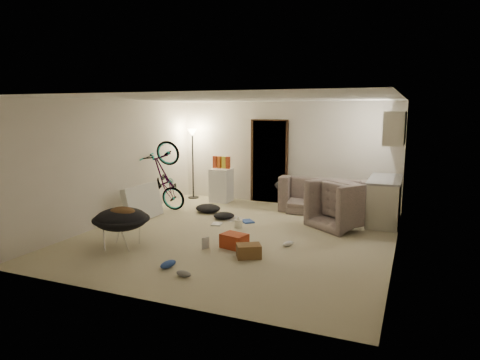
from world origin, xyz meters
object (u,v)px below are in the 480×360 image
at_px(drink_case_a, 249,251).
at_px(mini_fridge, 221,185).
at_px(kitchen_counter, 384,201).
at_px(saucer_chair, 121,224).
at_px(floor_lamp, 193,149).
at_px(sofa, 326,199).
at_px(armchair, 347,210).
at_px(juicer, 238,223).
at_px(tv_box, 143,202).
at_px(bicycle, 165,192).
at_px(drink_case_b, 234,241).

bearing_deg(drink_case_a, mini_fridge, 90.98).
bearing_deg(kitchen_counter, saucer_chair, -139.14).
distance_m(floor_lamp, sofa, 3.69).
bearing_deg(kitchen_counter, armchair, -136.13).
relative_size(sofa, juicer, 8.93).
relative_size(sofa, mini_fridge, 2.46).
bearing_deg(tv_box, sofa, 33.42).
bearing_deg(saucer_chair, mini_fridge, 90.00).
xyz_separation_m(bicycle, drink_case_b, (2.53, -1.88, -0.31)).
xyz_separation_m(bicycle, saucer_chair, (0.76, -2.58, -0.03)).
xyz_separation_m(mini_fridge, drink_case_a, (2.17, -3.65, -0.31)).
bearing_deg(drink_case_b, floor_lamp, 141.63).
relative_size(armchair, drink_case_b, 2.54).
bearing_deg(sofa, drink_case_a, 81.07).
bearing_deg(saucer_chair, kitchen_counter, 40.86).
height_order(armchair, drink_case_a, armchair).
height_order(sofa, saucer_chair, saucer_chair).
relative_size(tv_box, drink_case_b, 2.70).
distance_m(kitchen_counter, tv_box, 5.04).
relative_size(mini_fridge, drink_case_a, 2.23).
bearing_deg(armchair, saucer_chair, 77.37).
relative_size(kitchen_counter, tv_box, 1.34).
relative_size(floor_lamp, drink_case_a, 4.83).
bearing_deg(drink_case_b, tv_box, 172.30).
bearing_deg(mini_fridge, kitchen_counter, -9.58).
bearing_deg(floor_lamp, sofa, -3.23).
height_order(kitchen_counter, bicycle, bicycle).
relative_size(bicycle, drink_case_b, 3.98).
xyz_separation_m(kitchen_counter, juicer, (-2.62, -1.56, -0.35)).
bearing_deg(juicer, drink_case_a, -61.90).
xyz_separation_m(sofa, saucer_chair, (-2.68, -3.88, 0.10)).
relative_size(saucer_chair, drink_case_b, 2.29).
bearing_deg(drink_case_a, bicycle, 112.83).
bearing_deg(mini_fridge, bicycle, -120.15).
height_order(drink_case_b, juicer, drink_case_b).
height_order(floor_lamp, mini_fridge, floor_lamp).
bearing_deg(saucer_chair, floor_lamp, 101.93).
distance_m(bicycle, juicer, 2.25).
height_order(bicycle, saucer_chair, bicycle).
bearing_deg(armchair, bicycle, 40.25).
height_order(sofa, drink_case_b, sofa).
relative_size(kitchen_counter, drink_case_b, 3.62).
height_order(sofa, drink_case_a, sofa).
xyz_separation_m(armchair, bicycle, (-4.07, -0.22, 0.09)).
height_order(saucer_chair, tv_box, tv_box).
relative_size(drink_case_b, juicer, 1.80).
relative_size(kitchen_counter, saucer_chair, 1.58).
bearing_deg(armchair, drink_case_b, 90.93).
distance_m(kitchen_counter, mini_fridge, 4.01).
bearing_deg(drink_case_b, kitchen_counter, 64.98).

